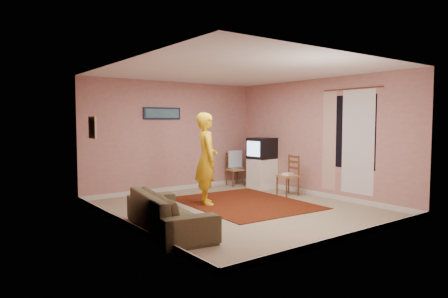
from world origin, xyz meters
TOP-DOWN VIEW (x-y plane):
  - ground at (0.00, 0.00)m, footprint 5.00×5.00m
  - wall_back at (0.00, 2.50)m, footprint 4.50×0.02m
  - wall_front at (0.00, -2.50)m, footprint 4.50×0.02m
  - wall_left at (-2.25, 0.00)m, footprint 0.02×5.00m
  - wall_right at (2.25, 0.00)m, footprint 0.02×5.00m
  - ceiling at (0.00, 0.00)m, footprint 4.50×5.00m
  - baseboard_back at (0.00, 2.49)m, footprint 4.50×0.02m
  - baseboard_front at (0.00, -2.49)m, footprint 4.50×0.02m
  - baseboard_left at (-2.24, 0.00)m, footprint 0.02×5.00m
  - baseboard_right at (2.24, 0.00)m, footprint 0.02×5.00m
  - window at (2.24, -0.90)m, footprint 0.01×1.10m
  - curtain_sheer at (2.23, -1.05)m, footprint 0.01×0.75m
  - curtain_floral at (2.21, -0.35)m, footprint 0.01×0.35m
  - curtain_rod at (2.20, -0.90)m, footprint 0.02×1.40m
  - picture_back at (-0.30, 2.47)m, footprint 0.95×0.04m
  - picture_left at (-2.22, 1.60)m, footprint 0.04×0.38m
  - area_rug at (0.43, 0.33)m, footprint 2.34×2.85m
  - tv_cabinet at (1.95, 1.49)m, footprint 0.58×0.53m
  - crt_tv at (1.94, 1.49)m, footprint 0.64×0.57m
  - chair_a at (1.65, 2.20)m, footprint 0.41×0.40m
  - dvd_player at (1.65, 2.20)m, footprint 0.39×0.32m
  - blue_throw at (1.65, 2.20)m, footprint 0.42×0.05m
  - chair_b at (1.76, 0.43)m, footprint 0.44×0.46m
  - game_console at (1.76, 0.43)m, footprint 0.24×0.19m
  - sofa at (-1.80, -0.56)m, footprint 1.12×2.14m
  - person at (-0.24, 0.72)m, footprint 0.66×0.79m

SIDE VIEW (x-z plane):
  - ground at x=0.00m, z-range 0.00..0.00m
  - area_rug at x=0.43m, z-range 0.00..0.01m
  - baseboard_back at x=0.00m, z-range 0.00..0.10m
  - baseboard_front at x=0.00m, z-range 0.00..0.10m
  - baseboard_left at x=-2.24m, z-range 0.00..0.10m
  - baseboard_right at x=2.24m, z-range 0.00..0.10m
  - sofa at x=-1.80m, z-range 0.00..0.59m
  - tv_cabinet at x=1.95m, z-range 0.00..0.74m
  - dvd_player at x=1.65m, z-range 0.44..0.50m
  - game_console at x=1.76m, z-range 0.46..0.51m
  - chair_a at x=1.65m, z-range 0.29..0.76m
  - chair_b at x=1.76m, z-range 0.31..0.80m
  - blue_throw at x=1.65m, z-range 0.47..0.91m
  - person at x=-0.24m, z-range 0.00..1.84m
  - crt_tv at x=1.94m, z-range 0.74..1.26m
  - curtain_sheer at x=2.23m, z-range 0.20..2.30m
  - curtain_floral at x=2.21m, z-range 0.20..2.30m
  - wall_back at x=0.00m, z-range 0.00..2.60m
  - wall_front at x=0.00m, z-range 0.00..2.60m
  - wall_left at x=-2.25m, z-range 0.00..2.60m
  - wall_right at x=2.25m, z-range 0.00..2.60m
  - window at x=2.24m, z-range 0.70..2.20m
  - picture_left at x=-2.22m, z-range 1.34..1.76m
  - picture_back at x=-0.30m, z-range 1.71..1.99m
  - curtain_rod at x=2.20m, z-range 2.31..2.33m
  - ceiling at x=0.00m, z-range 2.59..2.61m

